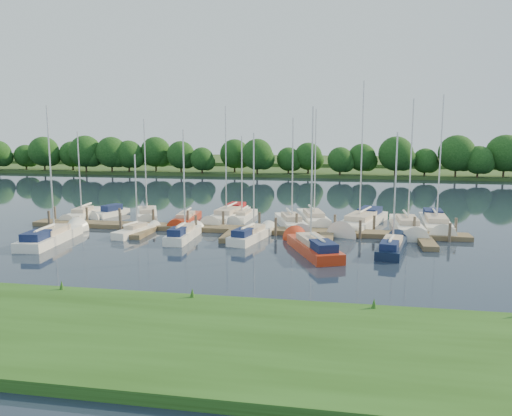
% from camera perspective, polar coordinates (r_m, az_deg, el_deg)
% --- Properties ---
extents(ground, '(260.00, 260.00, 0.00)m').
position_cam_1_polar(ground, '(37.81, -4.58, -5.08)').
color(ground, '#192233').
rests_on(ground, ground).
extents(near_bank, '(90.00, 10.00, 0.50)m').
position_cam_1_polar(near_bank, '(23.36, -14.81, -13.71)').
color(near_bank, '#204413').
rests_on(near_bank, ground).
extents(dock, '(40.00, 6.00, 0.40)m').
position_cam_1_polar(dock, '(44.70, -2.22, -2.61)').
color(dock, brown).
rests_on(dock, ground).
extents(mooring_pilings, '(38.24, 2.84, 2.00)m').
position_cam_1_polar(mooring_pilings, '(45.70, -1.92, -1.84)').
color(mooring_pilings, '#473D33').
rests_on(mooring_pilings, ground).
extents(far_shore, '(180.00, 30.00, 0.60)m').
position_cam_1_polar(far_shore, '(111.23, 5.22, 4.32)').
color(far_shore, '#2A451A').
rests_on(far_shore, ground).
extents(distant_hill, '(220.00, 40.00, 1.40)m').
position_cam_1_polar(distant_hill, '(136.07, 6.13, 5.30)').
color(distant_hill, '#385726').
rests_on(distant_hill, ground).
extents(treeline, '(147.18, 10.08, 8.26)m').
position_cam_1_polar(treeline, '(98.27, 2.72, 6.00)').
color(treeline, '#38281C').
rests_on(treeline, ground).
extents(sailboat_n_0, '(2.29, 7.31, 9.38)m').
position_cam_1_polar(sailboat_n_0, '(55.42, -19.18, -0.78)').
color(sailboat_n_0, white).
rests_on(sailboat_n_0, ground).
extents(motorboat, '(2.57, 4.77, 1.47)m').
position_cam_1_polar(motorboat, '(55.64, -16.24, -0.55)').
color(motorboat, white).
rests_on(motorboat, ground).
extents(sailboat_n_2, '(4.53, 8.26, 10.59)m').
position_cam_1_polar(sailboat_n_2, '(53.54, -12.34, -0.82)').
color(sailboat_n_2, white).
rests_on(sailboat_n_2, ground).
extents(sailboat_n_3, '(2.25, 7.51, 9.51)m').
position_cam_1_polar(sailboat_n_3, '(50.04, -8.05, -1.37)').
color(sailboat_n_3, '#B42B10').
rests_on(sailboat_n_3, ground).
extents(sailboat_n_4, '(3.09, 9.40, 11.92)m').
position_cam_1_polar(sailboat_n_4, '(51.24, -3.21, -0.98)').
color(sailboat_n_4, white).
rests_on(sailboat_n_4, ground).
extents(sailboat_n_5, '(1.97, 6.97, 8.85)m').
position_cam_1_polar(sailboat_n_5, '(51.36, -1.55, -1.02)').
color(sailboat_n_5, white).
rests_on(sailboat_n_5, ground).
extents(sailboat_n_6, '(3.93, 8.32, 10.69)m').
position_cam_1_polar(sailboat_n_6, '(47.58, 4.06, -1.82)').
color(sailboat_n_6, white).
rests_on(sailboat_n_6, ground).
extents(sailboat_n_7, '(3.94, 9.18, 11.55)m').
position_cam_1_polar(sailboat_n_7, '(50.14, 6.61, -1.31)').
color(sailboat_n_7, white).
rests_on(sailboat_n_7, ground).
extents(sailboat_n_8, '(5.43, 11.18, 14.08)m').
position_cam_1_polar(sailboat_n_8, '(48.73, 11.90, -1.67)').
color(sailboat_n_8, white).
rests_on(sailboat_n_8, ground).
extents(sailboat_n_9, '(2.42, 9.67, 12.32)m').
position_cam_1_polar(sailboat_n_9, '(47.74, 16.90, -2.16)').
color(sailboat_n_9, white).
rests_on(sailboat_n_9, ground).
extents(sailboat_n_10, '(2.89, 10.09, 12.72)m').
position_cam_1_polar(sailboat_n_10, '(49.80, 19.86, -1.79)').
color(sailboat_n_10, white).
rests_on(sailboat_n_10, ground).
extents(sailboat_s_0, '(2.81, 9.07, 11.51)m').
position_cam_1_polar(sailboat_s_0, '(44.46, -22.28, -3.17)').
color(sailboat_s_0, white).
rests_on(sailboat_s_0, ground).
extents(sailboat_s_1, '(2.34, 5.67, 7.39)m').
position_cam_1_polar(sailboat_s_1, '(45.15, -13.56, -2.64)').
color(sailboat_s_1, white).
rests_on(sailboat_s_1, ground).
extents(sailboat_s_2, '(1.66, 6.71, 8.85)m').
position_cam_1_polar(sailboat_s_2, '(42.60, -8.26, -3.09)').
color(sailboat_s_2, white).
rests_on(sailboat_s_2, ground).
extents(sailboat_s_3, '(3.03, 7.22, 9.30)m').
position_cam_1_polar(sailboat_s_3, '(41.96, -0.48, -3.19)').
color(sailboat_s_3, white).
rests_on(sailboat_s_3, ground).
extents(sailboat_s_4, '(4.75, 8.69, 11.28)m').
position_cam_1_polar(sailboat_s_4, '(37.82, 6.49, -4.58)').
color(sailboat_s_4, '#B42B10').
rests_on(sailboat_s_4, ground).
extents(sailboat_s_5, '(2.90, 7.33, 9.33)m').
position_cam_1_polar(sailboat_s_5, '(39.22, 15.29, -4.38)').
color(sailboat_s_5, black).
rests_on(sailboat_s_5, ground).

